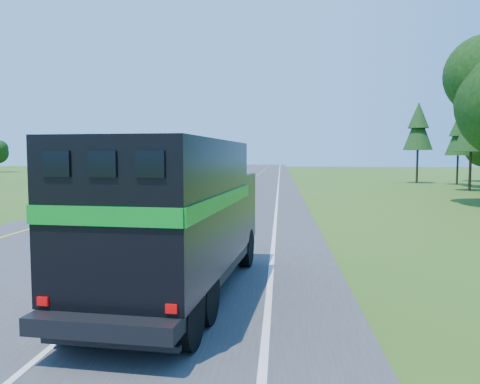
% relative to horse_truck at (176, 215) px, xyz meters
% --- Properties ---
extents(road, '(15.00, 260.00, 0.04)m').
position_rel_horse_truck_xyz_m(road, '(-3.37, 36.05, -1.96)').
color(road, '#38383A').
rests_on(road, ground).
extents(lane_markings, '(11.15, 260.00, 0.01)m').
position_rel_horse_truck_xyz_m(lane_markings, '(-3.37, 36.05, -1.94)').
color(lane_markings, yellow).
rests_on(lane_markings, road).
extents(horse_truck, '(3.23, 8.38, 3.63)m').
position_rel_horse_truck_xyz_m(horse_truck, '(0.00, 0.00, 0.00)').
color(horse_truck, black).
rests_on(horse_truck, road).
extents(white_suv, '(3.19, 6.27, 1.70)m').
position_rel_horse_truck_xyz_m(white_suv, '(-7.28, 41.56, -1.09)').
color(white_suv, silver).
rests_on(white_suv, road).
extents(far_car, '(2.06, 4.38, 1.45)m').
position_rel_horse_truck_xyz_m(far_car, '(-6.95, 86.01, -1.22)').
color(far_car, silver).
rests_on(far_car, road).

